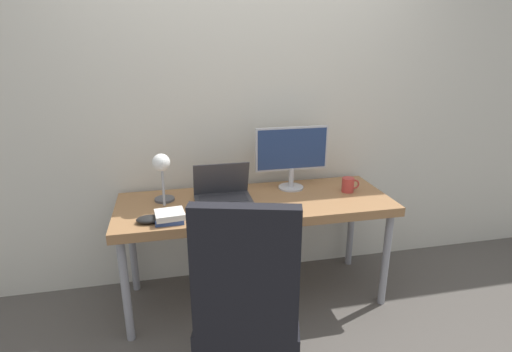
{
  "coord_description": "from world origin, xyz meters",
  "views": [
    {
      "loc": [
        -0.52,
        -2.07,
        1.73
      ],
      "look_at": [
        -0.0,
        0.3,
        0.92
      ],
      "focal_mm": 28.0,
      "sensor_mm": 36.0,
      "label": 1
    }
  ],
  "objects_px": {
    "laptop": "(223,193)",
    "mug": "(348,185)",
    "book_stack": "(170,217)",
    "desk_lamp": "(162,170)",
    "office_chair": "(247,301)",
    "monitor": "(292,153)",
    "game_controller": "(149,219)"
  },
  "relations": [
    {
      "from": "mug",
      "to": "game_controller",
      "type": "distance_m",
      "value": 1.36
    },
    {
      "from": "laptop",
      "to": "office_chair",
      "type": "xyz_separation_m",
      "value": [
        -0.01,
        -0.9,
        -0.2
      ]
    },
    {
      "from": "book_stack",
      "to": "desk_lamp",
      "type": "bearing_deg",
      "value": 97.32
    },
    {
      "from": "desk_lamp",
      "to": "game_controller",
      "type": "xyz_separation_m",
      "value": [
        -0.09,
        -0.22,
        -0.22
      ]
    },
    {
      "from": "monitor",
      "to": "game_controller",
      "type": "height_order",
      "value": "monitor"
    },
    {
      "from": "book_stack",
      "to": "game_controller",
      "type": "xyz_separation_m",
      "value": [
        -0.12,
        0.01,
        -0.01
      ]
    },
    {
      "from": "mug",
      "to": "office_chair",
      "type": "bearing_deg",
      "value": -135.77
    },
    {
      "from": "laptop",
      "to": "mug",
      "type": "bearing_deg",
      "value": -2.33
    },
    {
      "from": "monitor",
      "to": "desk_lamp",
      "type": "distance_m",
      "value": 0.9
    },
    {
      "from": "desk_lamp",
      "to": "office_chair",
      "type": "bearing_deg",
      "value": -67.16
    },
    {
      "from": "mug",
      "to": "game_controller",
      "type": "relative_size",
      "value": 0.85
    },
    {
      "from": "monitor",
      "to": "office_chair",
      "type": "bearing_deg",
      "value": -116.97
    },
    {
      "from": "monitor",
      "to": "desk_lamp",
      "type": "relative_size",
      "value": 1.45
    },
    {
      "from": "desk_lamp",
      "to": "game_controller",
      "type": "distance_m",
      "value": 0.33
    },
    {
      "from": "mug",
      "to": "game_controller",
      "type": "bearing_deg",
      "value": -170.52
    },
    {
      "from": "book_stack",
      "to": "mug",
      "type": "relative_size",
      "value": 1.4
    },
    {
      "from": "monitor",
      "to": "mug",
      "type": "bearing_deg",
      "value": -22.94
    },
    {
      "from": "laptop",
      "to": "office_chair",
      "type": "bearing_deg",
      "value": -90.83
    },
    {
      "from": "book_stack",
      "to": "game_controller",
      "type": "relative_size",
      "value": 1.19
    },
    {
      "from": "laptop",
      "to": "mug",
      "type": "xyz_separation_m",
      "value": [
        0.88,
        -0.04,
        -0.0
      ]
    },
    {
      "from": "laptop",
      "to": "game_controller",
      "type": "xyz_separation_m",
      "value": [
        -0.46,
        -0.26,
        -0.03
      ]
    },
    {
      "from": "laptop",
      "to": "office_chair",
      "type": "distance_m",
      "value": 0.92
    },
    {
      "from": "desk_lamp",
      "to": "office_chair",
      "type": "relative_size",
      "value": 0.32
    },
    {
      "from": "book_stack",
      "to": "mug",
      "type": "distance_m",
      "value": 1.25
    },
    {
      "from": "desk_lamp",
      "to": "office_chair",
      "type": "height_order",
      "value": "office_chair"
    },
    {
      "from": "book_stack",
      "to": "mug",
      "type": "bearing_deg",
      "value": 10.92
    },
    {
      "from": "monitor",
      "to": "game_controller",
      "type": "relative_size",
      "value": 3.42
    },
    {
      "from": "laptop",
      "to": "book_stack",
      "type": "xyz_separation_m",
      "value": [
        -0.35,
        -0.27,
        -0.02
      ]
    },
    {
      "from": "office_chair",
      "to": "book_stack",
      "type": "xyz_separation_m",
      "value": [
        -0.33,
        0.63,
        0.18
      ]
    },
    {
      "from": "game_controller",
      "to": "laptop",
      "type": "bearing_deg",
      "value": 29.28
    },
    {
      "from": "desk_lamp",
      "to": "mug",
      "type": "height_order",
      "value": "desk_lamp"
    },
    {
      "from": "mug",
      "to": "game_controller",
      "type": "height_order",
      "value": "mug"
    }
  ]
}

